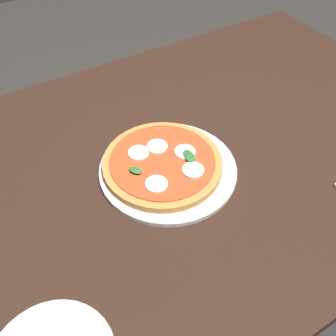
# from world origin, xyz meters

# --- Properties ---
(ground_plane) EXTENTS (6.00, 6.00, 0.00)m
(ground_plane) POSITION_xyz_m (0.00, 0.00, 0.00)
(ground_plane) COLOR #2D2B28
(dining_table) EXTENTS (1.55, 0.99, 0.74)m
(dining_table) POSITION_xyz_m (0.00, 0.00, 0.65)
(dining_table) COLOR black
(dining_table) RESTS_ON ground_plane
(serving_tray) EXTENTS (0.33, 0.33, 0.01)m
(serving_tray) POSITION_xyz_m (-0.07, -0.03, 0.74)
(serving_tray) COLOR silver
(serving_tray) RESTS_ON dining_table
(pizza) EXTENTS (0.29, 0.29, 0.03)m
(pizza) POSITION_xyz_m (-0.08, -0.02, 0.76)
(pizza) COLOR #C6843F
(pizza) RESTS_ON serving_tray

